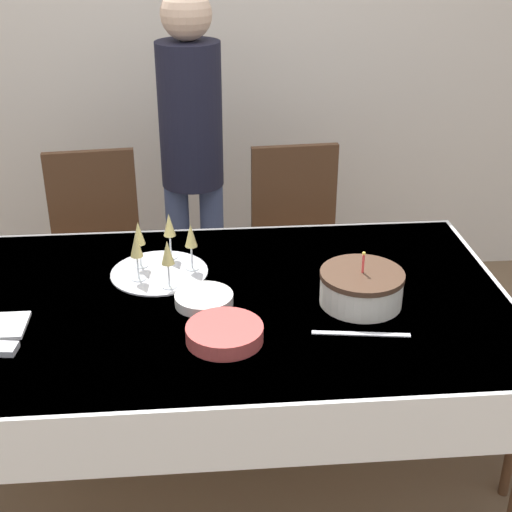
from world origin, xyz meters
The scene contains 12 objects.
ground_plane centered at (0.00, 0.00, 0.00)m, with size 12.00×12.00×0.00m, color brown.
wall_back centered at (0.00, 1.69, 1.35)m, with size 8.00×0.05×2.70m.
dining_table centered at (0.00, 0.00, 0.67)m, with size 2.07×1.15×0.77m.
dining_chair_far_left centered at (-0.47, 0.89, 0.54)m, with size 0.46×0.46×0.97m.
dining_chair_far_right centered at (0.45, 0.89, 0.54)m, with size 0.45×0.45×0.97m.
birthday_cake centered at (0.52, -0.06, 0.83)m, with size 0.27×0.27×0.19m.
champagne_tray centered at (-0.14, 0.20, 0.85)m, with size 0.34×0.34×0.18m.
plate_stack_main centered at (0.07, -0.25, 0.80)m, with size 0.23×0.23×0.05m.
plate_stack_dessert centered at (0.01, -0.03, 0.79)m, with size 0.19×0.19×0.03m.
cake_knife centered at (0.48, -0.25, 0.77)m, with size 0.30×0.06×0.00m.
napkin_pile centered at (-0.62, -0.12, 0.78)m, with size 0.15×0.15×0.01m.
person_standing centered at (-0.02, 1.02, 1.00)m, with size 0.28×0.28×1.65m.
Camera 1 is at (0.01, -2.06, 1.95)m, focal length 50.00 mm.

